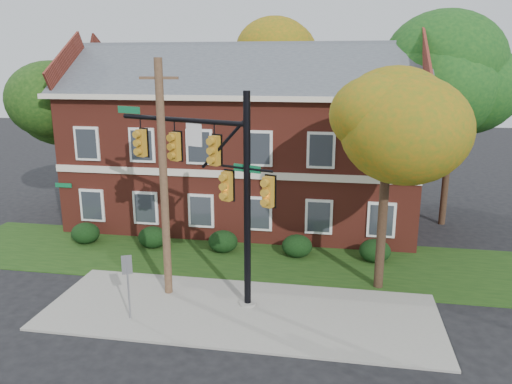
% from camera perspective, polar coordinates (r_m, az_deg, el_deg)
% --- Properties ---
extents(ground, '(120.00, 120.00, 0.00)m').
position_cam_1_polar(ground, '(17.54, -2.51, -15.11)').
color(ground, black).
rests_on(ground, ground).
extents(sidewalk, '(14.00, 5.00, 0.08)m').
position_cam_1_polar(sidewalk, '(18.38, -1.83, -13.50)').
color(sidewalk, gray).
rests_on(sidewalk, ground).
extents(grass_strip, '(30.00, 6.00, 0.04)m').
position_cam_1_polar(grass_strip, '(22.85, 0.73, -7.76)').
color(grass_strip, '#193811').
rests_on(grass_strip, ground).
extents(apartment_building, '(18.80, 8.80, 9.74)m').
position_cam_1_polar(apartment_building, '(27.62, -1.37, 6.80)').
color(apartment_building, maroon).
rests_on(apartment_building, ground).
extents(hedge_far_left, '(1.40, 1.26, 1.05)m').
position_cam_1_polar(hedge_far_left, '(26.17, -18.91, -4.47)').
color(hedge_far_left, black).
rests_on(hedge_far_left, ground).
extents(hedge_left, '(1.40, 1.26, 1.05)m').
position_cam_1_polar(hedge_left, '(24.71, -11.74, -5.08)').
color(hedge_left, black).
rests_on(hedge_left, ground).
extents(hedge_center, '(1.40, 1.26, 1.05)m').
position_cam_1_polar(hedge_center, '(23.68, -3.79, -5.67)').
color(hedge_center, black).
rests_on(hedge_center, ground).
extents(hedge_right, '(1.40, 1.26, 1.05)m').
position_cam_1_polar(hedge_right, '(23.14, 4.71, -6.17)').
color(hedge_right, black).
rests_on(hedge_right, ground).
extents(hedge_far_right, '(1.40, 1.26, 1.05)m').
position_cam_1_polar(hedge_far_right, '(23.13, 13.43, -6.55)').
color(hedge_far_right, black).
rests_on(hedge_far_right, ground).
extents(tree_near_right, '(4.50, 4.25, 8.58)m').
position_cam_1_polar(tree_near_right, '(18.96, 15.66, 7.91)').
color(tree_near_right, black).
rests_on(tree_near_right, ground).
extents(tree_left_rear, '(5.40, 5.10, 8.88)m').
position_cam_1_polar(tree_left_rear, '(29.89, -20.74, 9.73)').
color(tree_left_rear, black).
rests_on(tree_left_rear, ground).
extents(tree_right_rear, '(6.30, 5.95, 10.62)m').
position_cam_1_polar(tree_right_rear, '(28.34, 22.59, 12.29)').
color(tree_right_rear, black).
rests_on(tree_right_rear, ground).
extents(tree_far_rear, '(6.84, 6.46, 11.52)m').
position_cam_1_polar(tree_far_rear, '(34.92, 3.42, 14.71)').
color(tree_far_rear, black).
rests_on(tree_far_rear, ground).
extents(traffic_signal, '(6.60, 2.63, 7.80)m').
position_cam_1_polar(traffic_signal, '(17.88, -4.86, 2.08)').
color(traffic_signal, gray).
rests_on(traffic_signal, ground).
extents(utility_pole, '(1.38, 0.32, 8.87)m').
position_cam_1_polar(utility_pole, '(18.53, -10.51, 1.24)').
color(utility_pole, '#4F3525').
rests_on(utility_pole, ground).
extents(sign_post, '(0.33, 0.18, 2.40)m').
position_cam_1_polar(sign_post, '(17.74, -14.46, -9.36)').
color(sign_post, slate).
rests_on(sign_post, ground).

